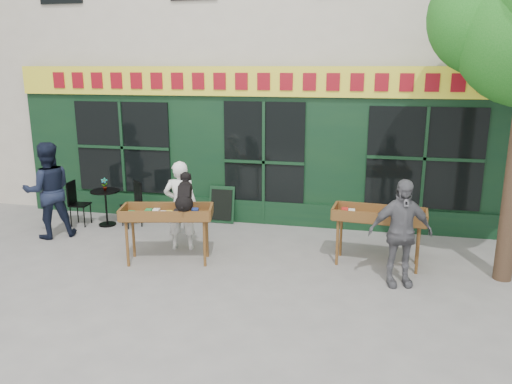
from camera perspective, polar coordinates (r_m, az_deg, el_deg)
ground at (r=8.68m, az=-2.25°, el=-8.16°), size 80.00×80.00×0.00m
building at (r=13.98m, az=4.21°, el=21.03°), size 14.00×7.26×10.00m
book_cart_center at (r=8.62m, az=-10.13°, el=-2.72°), size 1.60×0.93×0.99m
dog at (r=8.33m, az=-8.18°, el=0.10°), size 0.46×0.66×0.60m
woman at (r=9.20m, az=-8.59°, el=-1.55°), size 0.68×0.52×1.66m
book_cart_right at (r=8.61m, az=13.88°, el=-2.94°), size 1.55×0.74×0.99m
man_right at (r=7.91m, az=16.16°, el=-4.50°), size 1.06×0.65×1.68m
bistro_table at (r=10.99m, az=-16.80°, el=-0.95°), size 0.60×0.60×0.76m
bistro_chair_left at (r=11.22m, az=-19.92°, el=-0.81°), size 0.39×0.39×0.95m
bistro_chair_right at (r=10.81m, az=-13.69°, el=-0.91°), size 0.51×0.51×0.95m
potted_plant at (r=10.90m, az=-16.93°, el=0.86°), size 0.17×0.14×0.27m
man_left at (r=10.53m, az=-22.65°, el=0.17°), size 1.17×1.14×1.89m
chalkboard at (r=10.77m, az=-3.96°, el=-1.45°), size 0.56×0.20×0.79m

